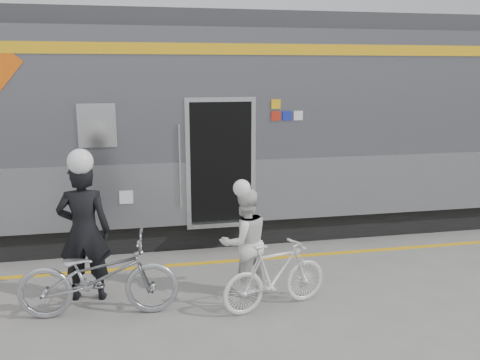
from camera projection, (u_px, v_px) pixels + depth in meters
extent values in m
plane|color=slate|center=(227.00, 326.00, 6.30)|extent=(90.00, 90.00, 0.00)
cube|color=black|center=(98.00, 220.00, 9.92)|extent=(24.00, 2.70, 0.50)
cube|color=#9EA0A5|center=(96.00, 180.00, 9.75)|extent=(24.00, 3.00, 1.10)
cube|color=#5A5B61|center=(90.00, 93.00, 9.40)|extent=(24.00, 3.00, 2.20)
cube|color=#38383A|center=(86.00, 23.00, 9.13)|extent=(24.00, 2.64, 0.30)
cube|color=gold|center=(79.00, 48.00, 7.79)|extent=(24.00, 0.02, 0.18)
cube|color=black|center=(97.00, 125.00, 8.09)|extent=(0.55, 0.02, 0.65)
cube|color=black|center=(219.00, 162.00, 8.83)|extent=(1.05, 0.45, 2.10)
cube|color=silver|center=(221.00, 164.00, 8.62)|extent=(1.20, 0.02, 2.25)
cylinder|color=silver|center=(180.00, 166.00, 8.47)|extent=(0.04, 0.04, 1.40)
cube|color=silver|center=(222.00, 223.00, 8.81)|extent=(1.05, 0.25, 0.06)
cube|color=gold|center=(276.00, 104.00, 8.59)|extent=(0.16, 0.01, 0.16)
cube|color=#B42414|center=(276.00, 116.00, 8.64)|extent=(0.16, 0.01, 0.16)
cube|color=#18269C|center=(287.00, 116.00, 8.68)|extent=(0.16, 0.01, 0.16)
cube|color=silver|center=(298.00, 116.00, 8.72)|extent=(0.16, 0.01, 0.16)
cube|color=silver|center=(126.00, 197.00, 8.41)|extent=(0.22, 0.01, 0.22)
cube|color=gold|center=(204.00, 263.00, 8.36)|extent=(24.00, 0.12, 0.01)
imported|color=black|center=(84.00, 232.00, 6.89)|extent=(0.74, 0.52, 1.94)
imported|color=#9C9DA3|center=(98.00, 276.00, 6.49)|extent=(2.08, 0.86, 1.07)
imported|color=silver|center=(244.00, 242.00, 7.10)|extent=(0.86, 0.74, 1.52)
imported|color=silver|center=(275.00, 275.00, 6.70)|extent=(1.59, 0.81, 0.92)
sphere|color=white|center=(78.00, 149.00, 6.65)|extent=(0.34, 0.34, 0.34)
sphere|color=white|center=(245.00, 181.00, 6.92)|extent=(0.24, 0.24, 0.24)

